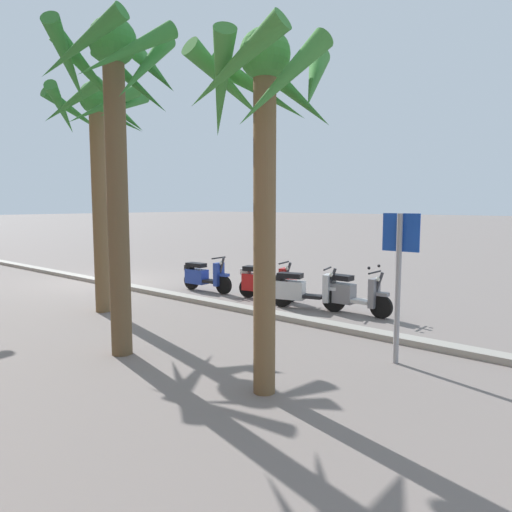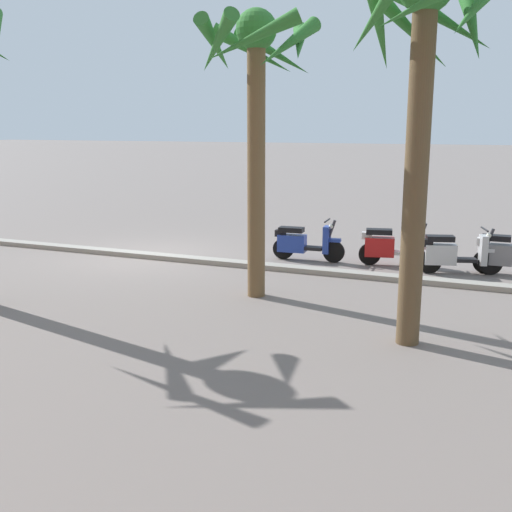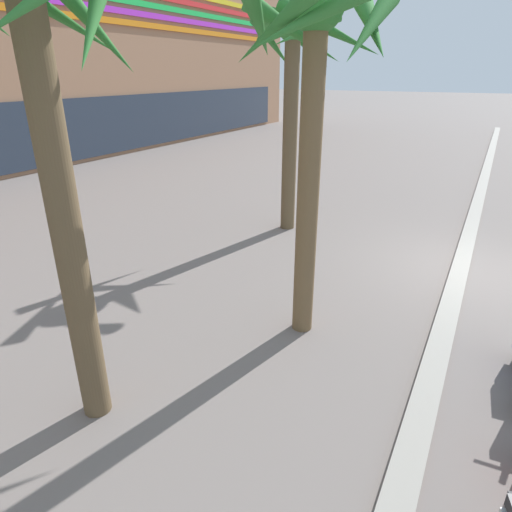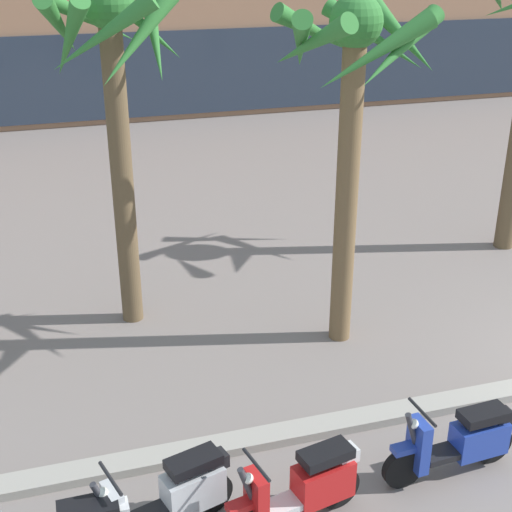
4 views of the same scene
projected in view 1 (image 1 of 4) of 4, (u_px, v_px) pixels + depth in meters
name	position (u px, v px, depth m)	size (l,w,h in m)	color
ground_plane	(104.00, 281.00, 15.85)	(200.00, 200.00, 0.00)	slate
curb_strip	(97.00, 281.00, 15.64)	(60.00, 0.36, 0.12)	gray
scooter_grey_mid_front	(350.00, 293.00, 11.21)	(1.78, 0.56, 1.17)	black
scooter_silver_last_in_row	(302.00, 290.00, 11.71)	(1.80, 0.78, 1.04)	black
scooter_red_gap_after_mid	(264.00, 282.00, 12.85)	(1.75, 0.68, 1.04)	black
scooter_blue_mid_rear	(204.00, 276.00, 14.04)	(1.79, 0.56, 1.04)	black
crossing_sign	(399.00, 270.00, 7.60)	(0.60, 0.13, 2.40)	#939399
palm_tree_far_corner	(115.00, 104.00, 7.75)	(2.22, 2.18, 5.50)	brown
palm_tree_mid_walkway	(97.00, 137.00, 11.00)	(2.32, 2.37, 5.30)	brown
palm_tree_by_mall_entrance	(263.00, 117.00, 6.17)	(2.10, 2.04, 4.75)	brown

